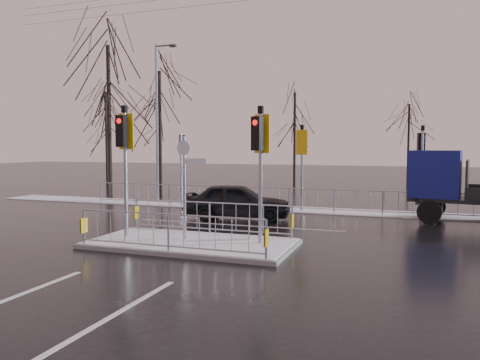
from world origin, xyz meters
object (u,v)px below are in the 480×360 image
(street_lamp_left, at_px, (158,116))
(car_far_lane, at_px, (237,201))
(traffic_island, at_px, (191,232))
(flatbed_truck, at_px, (459,184))

(street_lamp_left, bearing_deg, car_far_lane, -35.77)
(car_far_lane, height_order, street_lamp_left, street_lamp_left)
(car_far_lane, xyz_separation_m, street_lamp_left, (-5.98, 4.31, 3.77))
(traffic_island, relative_size, flatbed_truck, 0.97)
(traffic_island, distance_m, street_lamp_left, 12.17)
(traffic_island, xyz_separation_m, flatbed_truck, (7.83, 7.35, 1.07))
(flatbed_truck, height_order, street_lamp_left, street_lamp_left)
(traffic_island, height_order, street_lamp_left, street_lamp_left)
(car_far_lane, bearing_deg, flatbed_truck, -86.99)
(flatbed_truck, xyz_separation_m, street_lamp_left, (-14.25, 2.14, 3.03))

